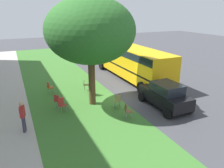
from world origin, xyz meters
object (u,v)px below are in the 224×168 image
Objects in this scene: chair_4 at (50,87)px; chair_5 at (85,84)px; chair_6 at (58,100)px; chair_0 at (62,104)px; parked_car at (165,95)px; chair_1 at (127,110)px; chair_3 at (117,100)px; school_bus at (131,59)px; street_tree at (90,31)px; chair_2 at (92,88)px; pedestrian_0 at (23,115)px.

chair_4 is 2.71m from chair_5.
chair_4 is at bearing 80.74° from chair_5.
chair_6 is at bearing 131.59° from chair_5.
chair_0 is 6.59m from parked_car.
chair_1 is 4.66m from chair_6.
chair_3 is at bearing 66.31° from parked_car.
parked_car is (-5.64, -6.37, 0.32)m from chair_4.
chair_6 is 8.42m from school_bus.
chair_4 is (6.00, 3.41, 0.00)m from chair_1.
street_tree is 4.56m from chair_2.
street_tree reaches higher than pedestrian_0.
chair_0 is 1.00× the size of chair_3.
parked_car reaches higher than chair_4.
chair_2 is 1.00× the size of chair_6.
chair_4 is (3.48, 0.14, 0.00)m from chair_0.
chair_1 is 1.61m from chair_3.
street_tree is 7.81× the size of chair_3.
chair_0 is 2.83m from pedestrian_0.
parked_car is at bearing -82.97° from chair_1.
chair_1 is 1.00× the size of chair_5.
chair_4 is at bearing 38.83° from chair_3.
parked_car is (-2.85, -6.34, 0.32)m from chair_6.
chair_4 is 0.08× the size of school_bus.
chair_3 is 1.00× the size of chair_5.
chair_5 is at bearing -39.78° from chair_0.
chair_1 is 1.00× the size of chair_3.
street_tree is at bearing -99.20° from chair_6.
chair_6 is (-1.11, 2.75, 0.00)m from chair_2.
school_bus is (4.09, -5.19, -3.05)m from street_tree.
chair_1 is 8.14m from school_bus.
chair_4 is 8.51m from parked_car.
parked_car is at bearing -93.73° from pedestrian_0.
school_bus reaches higher than chair_0.
pedestrian_0 is (-6.02, 9.63, -0.83)m from school_bus.
chair_2 and chair_6 have the same top height.
street_tree is at bearing -144.10° from chair_4.
street_tree reaches higher than chair_3.
chair_5 is at bearing -99.26° from chair_4.
street_tree is 4.81m from chair_0.
street_tree reaches higher than chair_0.
chair_2 is 6.01m from pedestrian_0.
street_tree is at bearing 171.73° from chair_5.
chair_0 is at bearing 124.39° from chair_2.
chair_3 is 5.64m from chair_4.
school_bus is at bearing -36.44° from chair_3.
chair_0 is at bearing 121.07° from school_bus.
chair_2 is (4.32, 0.63, 0.00)m from chair_1.
chair_1 is at bearing -133.54° from chair_6.
parked_car is at bearing -109.11° from chair_0.
chair_5 and chair_6 have the same top height.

